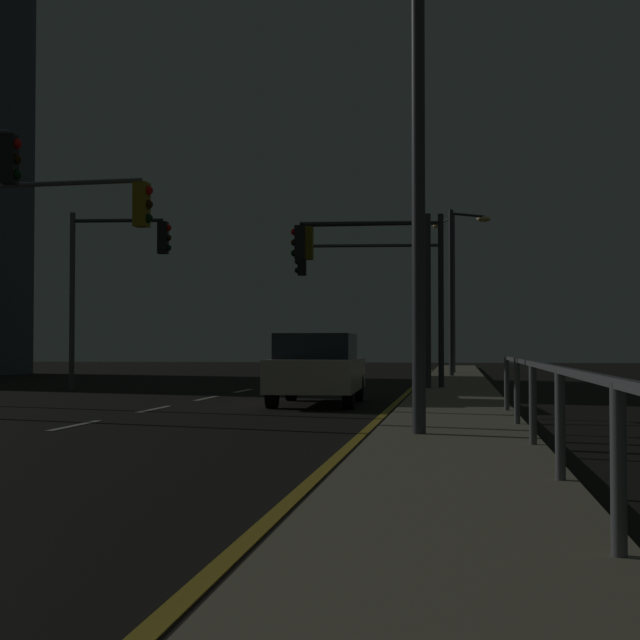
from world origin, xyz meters
TOP-DOWN VIEW (x-y plane):
  - ground_plane at (0.00, 17.50)m, footprint 112.00×112.00m
  - sidewalk_right at (6.10, 17.50)m, footprint 2.16×77.00m
  - lane_markings_center at (0.00, 21.00)m, footprint 0.14×50.00m
  - lane_edge_line at (4.77, 22.50)m, footprint 0.14×53.00m
  - car at (3.08, 19.01)m, footprint 1.97×4.46m
  - traffic_light_mid_right at (3.33, 29.88)m, footprint 5.00×0.64m
  - traffic_light_far_left at (-3.03, 17.76)m, footprint 5.14×0.55m
  - traffic_light_far_right at (3.61, 24.47)m, footprint 3.91×0.52m
  - traffic_light_near_right at (-3.97, 25.12)m, footprint 3.07×0.49m
  - traffic_light_mid_left at (3.86, 25.03)m, footprint 4.13×0.35m
  - street_lamp_corner at (5.84, 40.59)m, footprint 1.03×2.29m
  - street_lamp_mid_block at (5.63, 10.66)m, footprint 0.56×1.90m
  - street_lamp_across_street at (6.19, 35.94)m, footprint 1.68×1.34m
  - barrier_fence at (7.03, 6.84)m, footprint 0.09×17.77m

SIDE VIEW (x-z plane):
  - ground_plane at x=0.00m, z-range 0.00..0.00m
  - lane_edge_line at x=4.77m, z-range 0.00..0.01m
  - lane_markings_center at x=0.00m, z-range 0.00..0.01m
  - sidewalk_right at x=6.10m, z-range 0.00..0.14m
  - car at x=3.08m, z-range 0.04..1.61m
  - barrier_fence at x=7.03m, z-range 0.38..1.36m
  - traffic_light_far_right at x=3.61m, z-range 1.14..6.00m
  - traffic_light_mid_right at x=3.33m, z-range 1.19..6.00m
  - traffic_light_mid_left at x=3.86m, z-range 1.16..6.07m
  - traffic_light_far_left at x=-3.03m, z-range 1.11..6.21m
  - traffic_light_near_right at x=-3.97m, z-range 1.04..6.34m
  - street_lamp_across_street at x=6.19m, z-range 0.86..7.43m
  - street_lamp_corner at x=5.84m, z-range 0.91..7.94m
  - street_lamp_mid_block at x=5.63m, z-range 0.88..8.35m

